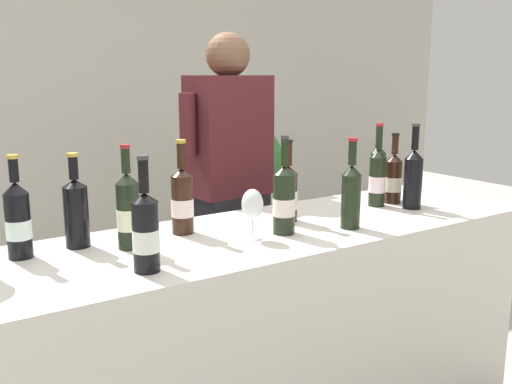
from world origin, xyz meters
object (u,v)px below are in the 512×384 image
(wine_bottle_9, at_px, (128,211))
(potted_shrub, at_px, (234,186))
(wine_bottle_5, at_px, (393,178))
(wine_glass, at_px, (252,206))
(wine_bottle_1, at_px, (182,200))
(person_server, at_px, (229,208))
(wine_bottle_6, at_px, (351,194))
(wine_bottle_2, at_px, (377,177))
(wine_bottle_3, at_px, (377,171))
(wine_bottle_0, at_px, (76,211))
(wine_bottle_10, at_px, (288,193))
(wine_bottle_4, at_px, (18,220))
(wine_bottle_8, at_px, (146,231))
(wine_bottle_7, at_px, (413,177))
(wine_bottle_11, at_px, (284,200))

(wine_bottle_9, distance_m, potted_shrub, 1.79)
(wine_bottle_5, bearing_deg, wine_glass, -171.29)
(wine_bottle_1, bearing_deg, wine_bottle_9, -163.86)
(wine_bottle_9, distance_m, person_server, 1.02)
(potted_shrub, bearing_deg, wine_bottle_6, -105.13)
(wine_bottle_2, height_order, wine_bottle_3, wine_bottle_2)
(wine_bottle_0, xyz_separation_m, person_server, (0.90, 0.53, -0.22))
(wine_bottle_1, height_order, wine_bottle_10, wine_bottle_1)
(wine_bottle_1, distance_m, wine_bottle_2, 0.91)
(wine_bottle_6, distance_m, person_server, 0.89)
(wine_bottle_2, height_order, wine_bottle_9, wine_bottle_2)
(wine_bottle_2, height_order, wine_bottle_4, wine_bottle_2)
(wine_bottle_3, height_order, wine_bottle_8, wine_bottle_3)
(wine_bottle_7, bearing_deg, wine_glass, -179.50)
(wine_bottle_4, height_order, wine_glass, wine_bottle_4)
(wine_bottle_3, distance_m, wine_bottle_10, 0.62)
(wine_bottle_4, bearing_deg, wine_bottle_0, 5.15)
(wine_bottle_4, xyz_separation_m, wine_bottle_11, (0.86, -0.23, 0.00))
(wine_bottle_2, height_order, wine_bottle_8, wine_bottle_2)
(wine_bottle_5, relative_size, wine_bottle_11, 0.88)
(wine_bottle_8, distance_m, wine_bottle_11, 0.58)
(wine_bottle_11, height_order, wine_glass, wine_bottle_11)
(wine_bottle_5, bearing_deg, wine_bottle_4, 176.43)
(wine_bottle_7, relative_size, wine_bottle_9, 1.06)
(wine_bottle_5, distance_m, person_server, 0.83)
(wine_glass, bearing_deg, wine_bottle_0, 155.85)
(wine_bottle_0, height_order, wine_glass, wine_bottle_0)
(wine_bottle_10, bearing_deg, wine_bottle_4, 174.44)
(wine_bottle_0, xyz_separation_m, wine_bottle_11, (0.67, -0.25, 0.00))
(wine_bottle_1, xyz_separation_m, wine_bottle_2, (0.91, -0.07, 0.01))
(person_server, bearing_deg, wine_bottle_1, -133.04)
(wine_bottle_8, distance_m, wine_bottle_9, 0.25)
(wine_bottle_0, xyz_separation_m, wine_bottle_3, (1.40, 0.01, 0.00))
(wine_bottle_1, distance_m, potted_shrub, 1.59)
(wine_bottle_6, height_order, wine_bottle_11, wine_bottle_11)
(wine_bottle_6, distance_m, wine_bottle_7, 0.45)
(wine_bottle_4, bearing_deg, wine_glass, -17.28)
(wine_bottle_6, height_order, wine_glass, wine_bottle_6)
(wine_bottle_9, height_order, potted_shrub, wine_bottle_9)
(wine_bottle_7, distance_m, wine_glass, 0.83)
(wine_glass, bearing_deg, wine_bottle_6, -12.42)
(wine_bottle_1, xyz_separation_m, wine_bottle_3, (1.03, 0.05, 0.00))
(wine_bottle_0, bearing_deg, wine_bottle_5, -4.73)
(wine_bottle_3, bearing_deg, wine_bottle_7, -97.40)
(wine_bottle_1, relative_size, wine_bottle_5, 1.09)
(wine_bottle_4, distance_m, wine_bottle_8, 0.44)
(wine_bottle_6, height_order, wine_bottle_7, wine_bottle_7)
(wine_bottle_7, relative_size, wine_bottle_10, 1.14)
(wine_bottle_0, bearing_deg, wine_bottle_1, -6.80)
(wine_bottle_5, height_order, wine_bottle_10, wine_bottle_10)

